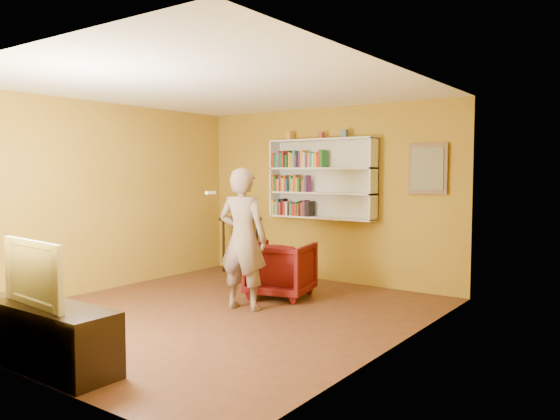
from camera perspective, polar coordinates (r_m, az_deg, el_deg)
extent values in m
cube|color=#4A2817|center=(6.78, -6.35, -11.13)|extent=(5.30, 5.80, 0.12)
cube|color=#9F791D|center=(8.58, 4.93, 1.61)|extent=(5.30, 0.04, 2.70)
cube|color=#9F791D|center=(4.99, -26.29, -0.50)|extent=(5.30, 0.04, 2.70)
cube|color=#9F791D|center=(8.25, -18.21, 1.33)|extent=(0.04, 5.80, 2.70)
cube|color=#9F791D|center=(5.30, 12.05, 0.07)|extent=(0.04, 5.80, 2.70)
cube|color=white|center=(6.62, -6.54, 12.88)|extent=(5.30, 5.80, 0.06)
cube|color=silver|center=(8.54, 4.80, 3.28)|extent=(1.80, 0.03, 1.20)
cube|color=silver|center=(8.93, -0.52, 3.32)|extent=(0.03, 0.28, 1.20)
cube|color=silver|center=(8.01, 9.76, 3.19)|extent=(0.03, 0.28, 1.20)
cube|color=silver|center=(8.46, 4.32, -0.79)|extent=(1.80, 0.28, 0.03)
cube|color=silver|center=(8.44, 4.34, 1.78)|extent=(1.80, 0.28, 0.03)
cube|color=silver|center=(8.43, 4.35, 4.36)|extent=(1.80, 0.28, 0.03)
cube|color=silver|center=(8.45, 4.37, 7.35)|extent=(1.80, 0.28, 0.03)
cube|color=gold|center=(8.88, -0.52, 0.31)|extent=(0.03, 0.15, 0.24)
cube|color=teal|center=(8.86, -0.36, 0.14)|extent=(0.03, 0.15, 0.19)
cube|color=gold|center=(8.83, -0.18, 0.22)|extent=(0.03, 0.14, 0.22)
cube|color=navy|center=(8.82, 0.01, 0.34)|extent=(0.03, 0.15, 0.26)
cube|color=#B21F1B|center=(8.79, 0.21, 0.17)|extent=(0.04, 0.15, 0.21)
cube|color=black|center=(8.77, 0.44, 0.34)|extent=(0.04, 0.15, 0.26)
cube|color=#B21F1B|center=(8.76, 0.74, 0.21)|extent=(0.04, 0.19, 0.22)
cube|color=beige|center=(8.73, 0.96, 0.18)|extent=(0.04, 0.18, 0.22)
cube|color=black|center=(8.71, 1.19, 0.11)|extent=(0.03, 0.18, 0.20)
cube|color=teal|center=(8.69, 1.39, 0.12)|extent=(0.03, 0.18, 0.21)
cube|color=#B21F1B|center=(8.66, 1.55, 0.05)|extent=(0.04, 0.16, 0.19)
cube|color=#B21F1B|center=(8.63, 1.79, 0.06)|extent=(0.03, 0.15, 0.20)
cube|color=#176A25|center=(8.63, 2.02, 0.15)|extent=(0.02, 0.19, 0.22)
cube|color=#B21F1B|center=(8.59, 2.12, 0.04)|extent=(0.03, 0.14, 0.20)
cube|color=black|center=(8.57, 2.32, 0.19)|extent=(0.03, 0.14, 0.24)
cube|color=#974D1B|center=(8.55, 2.50, 0.09)|extent=(0.03, 0.14, 0.22)
cube|color=#592164|center=(8.54, 2.76, 0.20)|extent=(0.04, 0.16, 0.25)
cube|color=black|center=(8.53, 3.02, 0.11)|extent=(0.03, 0.19, 0.23)
cube|color=black|center=(8.51, 3.24, 0.13)|extent=(0.04, 0.18, 0.24)
cube|color=#974D1B|center=(8.86, -0.49, 2.86)|extent=(0.04, 0.16, 0.27)
cube|color=#176A25|center=(8.83, -0.31, 2.73)|extent=(0.03, 0.15, 0.23)
cube|color=#B21F1B|center=(8.81, -0.14, 2.62)|extent=(0.03, 0.14, 0.20)
cube|color=gold|center=(8.80, 0.03, 2.61)|extent=(0.02, 0.16, 0.19)
cube|color=#592164|center=(8.80, 0.26, 2.79)|extent=(0.03, 0.19, 0.25)
cube|color=#974D1B|center=(8.76, 0.37, 2.75)|extent=(0.02, 0.15, 0.24)
cube|color=gold|center=(8.75, 0.57, 2.66)|extent=(0.04, 0.16, 0.21)
cube|color=#974D1B|center=(8.73, 0.76, 2.81)|extent=(0.02, 0.16, 0.26)
cube|color=navy|center=(8.70, 0.89, 2.62)|extent=(0.03, 0.14, 0.20)
cube|color=black|center=(8.68, 1.10, 2.62)|extent=(0.03, 0.14, 0.20)
cube|color=teal|center=(8.66, 1.33, 2.76)|extent=(0.03, 0.16, 0.25)
cube|color=orange|center=(8.64, 1.53, 2.62)|extent=(0.04, 0.16, 0.21)
cube|color=#974D1B|center=(8.62, 1.79, 2.82)|extent=(0.04, 0.16, 0.27)
cube|color=orange|center=(8.60, 2.00, 2.67)|extent=(0.03, 0.16, 0.22)
cube|color=#176A25|center=(8.57, 2.18, 2.61)|extent=(0.04, 0.15, 0.21)
cube|color=black|center=(8.55, 2.38, 2.57)|extent=(0.02, 0.15, 0.20)
cube|color=#974D1B|center=(8.54, 2.59, 2.57)|extent=(0.03, 0.16, 0.20)
cube|color=teal|center=(8.52, 2.76, 2.58)|extent=(0.02, 0.16, 0.20)
cube|color=#592164|center=(8.50, 2.94, 2.78)|extent=(0.03, 0.15, 0.26)
cube|color=#B21F1B|center=(8.86, -0.50, 5.20)|extent=(0.04, 0.15, 0.23)
cube|color=#176A25|center=(8.85, -0.22, 5.14)|extent=(0.03, 0.19, 0.22)
cube|color=teal|center=(8.81, -0.04, 5.18)|extent=(0.04, 0.16, 0.23)
cube|color=#592164|center=(8.80, 0.22, 5.31)|extent=(0.03, 0.18, 0.27)
cube|color=#176A25|center=(8.76, 0.34, 5.22)|extent=(0.04, 0.15, 0.24)
cube|color=#B21F1B|center=(8.76, 0.60, 5.33)|extent=(0.03, 0.19, 0.27)
cube|color=black|center=(8.73, 0.73, 5.08)|extent=(0.03, 0.16, 0.19)
cube|color=#176A25|center=(8.72, 0.96, 5.10)|extent=(0.02, 0.19, 0.20)
cube|color=black|center=(8.69, 1.04, 5.33)|extent=(0.02, 0.15, 0.27)
cube|color=orange|center=(8.68, 1.30, 5.24)|extent=(0.04, 0.18, 0.24)
cube|color=orange|center=(8.66, 1.52, 5.18)|extent=(0.03, 0.18, 0.22)
cube|color=teal|center=(8.64, 1.73, 5.34)|extent=(0.04, 0.19, 0.27)
cube|color=#592164|center=(8.61, 1.91, 5.16)|extent=(0.03, 0.17, 0.21)
cube|color=black|center=(8.59, 2.11, 5.24)|extent=(0.03, 0.16, 0.24)
cube|color=#592164|center=(8.56, 2.27, 5.32)|extent=(0.03, 0.15, 0.26)
cube|color=orange|center=(8.56, 2.58, 5.35)|extent=(0.04, 0.19, 0.27)
cube|color=beige|center=(8.53, 2.82, 5.24)|extent=(0.03, 0.19, 0.23)
cube|color=#592164|center=(8.50, 3.02, 5.12)|extent=(0.04, 0.16, 0.20)
cube|color=orange|center=(8.47, 3.25, 5.20)|extent=(0.03, 0.14, 0.22)
cube|color=teal|center=(8.46, 3.49, 5.27)|extent=(0.03, 0.17, 0.24)
cube|color=beige|center=(8.43, 3.67, 5.20)|extent=(0.03, 0.14, 0.22)
cube|color=orange|center=(8.42, 3.98, 5.24)|extent=(0.04, 0.17, 0.23)
cube|color=#B21F1B|center=(8.39, 4.18, 5.13)|extent=(0.03, 0.15, 0.20)
cube|color=#B21F1B|center=(8.38, 4.42, 5.38)|extent=(0.03, 0.18, 0.27)
cube|color=#176A25|center=(8.37, 4.64, 5.35)|extent=(0.03, 0.19, 0.26)
cube|color=#C78938|center=(8.78, 0.99, 7.72)|extent=(0.09, 0.09, 0.12)
cube|color=#98323B|center=(8.45, 4.33, 7.78)|extent=(0.07, 0.07, 0.10)
cube|color=#4A597C|center=(8.25, 6.77, 7.92)|extent=(0.09, 0.09, 0.12)
cube|color=#543518|center=(7.81, 15.21, 4.19)|extent=(0.55, 0.04, 0.70)
cube|color=gray|center=(7.79, 15.15, 4.19)|extent=(0.45, 0.02, 0.58)
cylinder|color=black|center=(9.37, -5.91, -3.80)|extent=(0.04, 0.04, 0.87)
cylinder|color=black|center=(9.07, -3.75, -4.04)|extent=(0.04, 0.04, 0.87)
cylinder|color=black|center=(9.62, -4.59, -3.59)|extent=(0.04, 0.04, 0.87)
cylinder|color=black|center=(9.33, -2.44, -3.82)|extent=(0.04, 0.04, 0.87)
cube|color=black|center=(9.29, -4.20, -0.95)|extent=(0.57, 0.44, 0.06)
cylinder|color=maroon|center=(9.29, -4.20, -0.69)|extent=(0.12, 0.12, 0.02)
cylinder|color=maroon|center=(9.28, -4.20, -0.15)|extent=(0.03, 0.03, 0.15)
ellipsoid|color=maroon|center=(9.27, -4.20, 0.65)|extent=(0.16, 0.16, 0.11)
cylinder|color=beige|center=(9.22, -3.81, 0.59)|extent=(0.01, 0.01, 0.12)
cylinder|color=beige|center=(9.26, -3.70, 0.61)|extent=(0.01, 0.01, 0.12)
cylinder|color=beige|center=(9.31, -3.75, 0.63)|extent=(0.01, 0.01, 0.12)
cylinder|color=beige|center=(9.34, -3.94, 0.64)|extent=(0.01, 0.01, 0.12)
cylinder|color=beige|center=(9.36, -4.21, 0.64)|extent=(0.01, 0.01, 0.12)
cylinder|color=beige|center=(9.34, -4.48, 0.64)|extent=(0.01, 0.01, 0.12)
cylinder|color=beige|center=(9.31, -4.67, 0.62)|extent=(0.01, 0.01, 0.12)
cylinder|color=beige|center=(9.26, -4.71, 0.60)|extent=(0.01, 0.01, 0.12)
cylinder|color=beige|center=(9.22, -4.58, 0.59)|extent=(0.01, 0.01, 0.12)
cylinder|color=beige|center=(9.20, -4.34, 0.58)|extent=(0.01, 0.01, 0.12)
cylinder|color=beige|center=(9.20, -4.05, 0.58)|extent=(0.01, 0.01, 0.12)
imported|color=#420408|center=(7.48, 0.07, -6.22)|extent=(0.98, 0.99, 0.75)
imported|color=#766157|center=(6.77, -3.90, -3.03)|extent=(0.71, 0.54, 1.76)
cube|color=white|center=(6.77, -7.27, 1.81)|extent=(0.04, 0.15, 0.04)
cube|color=black|center=(5.29, -23.24, -11.96)|extent=(1.56, 0.47, 0.56)
imported|color=black|center=(5.17, -23.41, -5.95)|extent=(0.99, 0.22, 0.57)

